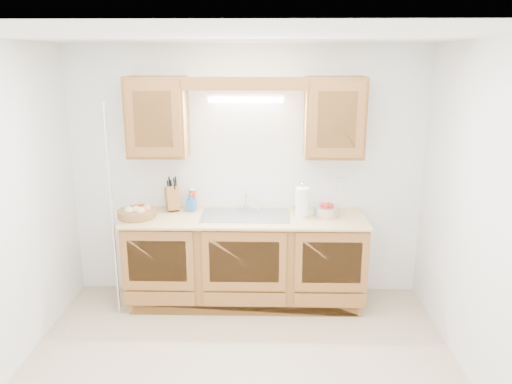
{
  "coord_description": "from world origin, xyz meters",
  "views": [
    {
      "loc": [
        0.2,
        -3.35,
        2.37
      ],
      "look_at": [
        0.11,
        0.85,
        1.23
      ],
      "focal_mm": 35.0,
      "sensor_mm": 36.0,
      "label": 1
    }
  ],
  "objects_px": {
    "knife_block": "(172,198)",
    "apple_bowl": "(326,210)",
    "paper_towel": "(302,202)",
    "fruit_basket": "(137,212)"
  },
  "relations": [
    {
      "from": "knife_block",
      "to": "apple_bowl",
      "type": "height_order",
      "value": "knife_block"
    },
    {
      "from": "paper_towel",
      "to": "knife_block",
      "type": "bearing_deg",
      "value": 171.93
    },
    {
      "from": "apple_bowl",
      "to": "knife_block",
      "type": "bearing_deg",
      "value": 174.2
    },
    {
      "from": "apple_bowl",
      "to": "fruit_basket",
      "type": "bearing_deg",
      "value": -177.12
    },
    {
      "from": "knife_block",
      "to": "paper_towel",
      "type": "xyz_separation_m",
      "value": [
        1.27,
        -0.18,
        0.02
      ]
    },
    {
      "from": "knife_block",
      "to": "apple_bowl",
      "type": "xyz_separation_m",
      "value": [
        1.51,
        -0.15,
        -0.07
      ]
    },
    {
      "from": "knife_block",
      "to": "apple_bowl",
      "type": "bearing_deg",
      "value": -28.45
    },
    {
      "from": "knife_block",
      "to": "apple_bowl",
      "type": "distance_m",
      "value": 1.52
    },
    {
      "from": "fruit_basket",
      "to": "paper_towel",
      "type": "distance_m",
      "value": 1.57
    },
    {
      "from": "fruit_basket",
      "to": "knife_block",
      "type": "relative_size",
      "value": 1.08
    }
  ]
}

